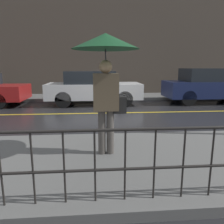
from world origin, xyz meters
name	(u,v)px	position (x,y,z in m)	size (l,w,h in m)	color
ground_plane	(118,113)	(0.00, 0.00, 0.00)	(80.00, 80.00, 0.00)	#262628
sidewalk_near	(144,161)	(0.00, -4.51, 0.07)	(28.00, 2.93, 0.14)	#60605E
sidewalk_far	(110,97)	(0.00, 4.10, 0.07)	(28.00, 2.11, 0.14)	#60605E
lane_marking	(118,113)	(0.00, 0.00, 0.00)	(25.20, 0.12, 0.01)	gold
building_storefront	(108,43)	(0.00, 5.30, 3.12)	(28.00, 0.30, 6.24)	#4C4238
railing_foreground	(169,154)	(0.00, -5.72, 0.71)	(12.00, 0.04, 0.90)	black
pedestrian	(106,58)	(-0.67, -4.26, 1.87)	(1.15, 1.15, 2.13)	#4C4742
car_white	(93,88)	(-0.92, 2.04, 0.78)	(4.27, 1.75, 1.54)	silver
car_navy	(208,86)	(4.60, 2.04, 0.83)	(4.17, 1.70, 1.65)	#19234C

